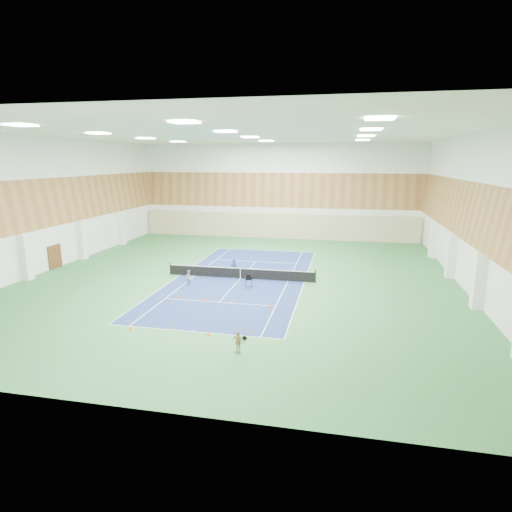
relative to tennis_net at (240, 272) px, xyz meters
The scene contains 21 objects.
ground 0.55m from the tennis_net, ahead, with size 40.00×40.00×0.00m, color #2F6E3A.
room_shell 5.45m from the tennis_net, ahead, with size 36.00×40.00×12.00m, color white, non-canonical shape.
wood_cladding 7.45m from the tennis_net, ahead, with size 36.00×40.00×8.00m, color #A56D3D, non-canonical shape.
ceiling_light_grid 11.37m from the tennis_net, ahead, with size 21.40×25.40×0.06m, color white, non-canonical shape.
court_surface 0.55m from the tennis_net, ahead, with size 10.97×23.77×0.01m, color navy.
tennis_balls_scatter 0.50m from the tennis_net, ahead, with size 10.57×22.77×0.07m, color yellow, non-canonical shape.
tennis_net is the anchor object (origin of this frame).
back_curtain 19.78m from the tennis_net, 90.00° to the left, with size 35.40×0.16×3.20m, color #C6B793.
door_left_b 17.93m from the tennis_net, behind, with size 0.08×1.80×2.20m, color #593319.
coach 0.97m from the tennis_net, 140.51° to the left, with size 0.57×0.38×1.57m, color navy.
child_court 4.48m from the tennis_net, 144.54° to the right, with size 0.59×0.46×1.22m, color #999AA2.
child_apron 14.42m from the tennis_net, 76.69° to the right, with size 0.70×0.29×1.20m, color tan.
ball_cart 2.66m from the tennis_net, 61.83° to the right, with size 0.55×0.55×0.96m, color black, non-canonical shape.
cone_svc_a 6.83m from the tennis_net, 118.27° to the right, with size 0.19×0.19×0.21m, color orange.
cone_svc_b 6.52m from the tennis_net, 99.68° to the right, with size 0.23×0.23×0.25m, color #F9570D.
cone_svc_c 6.12m from the tennis_net, 81.36° to the right, with size 0.18×0.18×0.20m, color #FF580D.
cone_svc_d 7.77m from the tennis_net, 60.62° to the right, with size 0.22×0.22×0.25m, color #DE540B.
cone_base_a 12.95m from the tennis_net, 106.79° to the right, with size 0.21×0.21×0.23m, color orange.
cone_base_b 11.82m from the tennis_net, 95.70° to the right, with size 0.18×0.18×0.20m, color orange.
cone_base_c 12.35m from the tennis_net, 84.83° to the right, with size 0.21×0.21×0.23m, color orange.
cone_base_d 11.83m from the tennis_net, 73.24° to the right, with size 0.18×0.18×0.19m, color #FF5C0D.
Camera 1 is at (8.55, -34.38, 10.00)m, focal length 30.00 mm.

